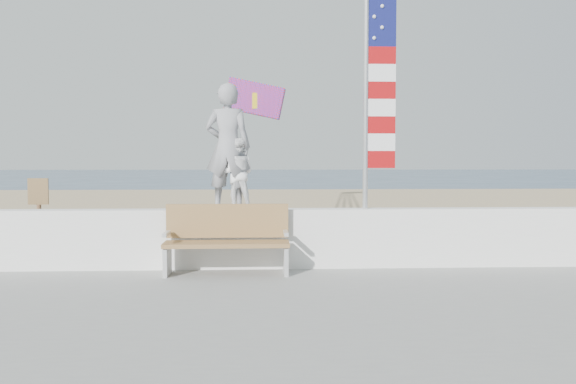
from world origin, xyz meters
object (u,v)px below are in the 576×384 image
object	(u,v)px
child	(237,174)
flag	(374,84)
bench	(227,238)
adult	(228,147)

from	to	relation	value
child	flag	size ratio (longest dim) A/B	0.31
child	flag	distance (m)	2.50
child	bench	bearing A→B (deg)	78.60
adult	flag	size ratio (longest dim) A/B	0.54
adult	child	world-z (taller)	adult
bench	flag	xyz separation A→B (m)	(2.23, 0.45, 2.30)
flag	child	bearing A→B (deg)	179.99
adult	flag	xyz separation A→B (m)	(2.23, -0.00, 0.96)
child	bench	world-z (taller)	child
bench	flag	bearing A→B (deg)	11.52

